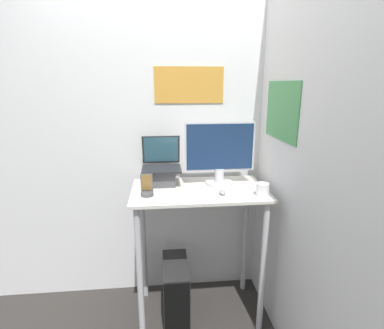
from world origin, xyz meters
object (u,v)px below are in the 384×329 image
(monitor, at_px, (220,155))
(keyboard, at_px, (190,195))
(mouse, at_px, (222,192))
(computer_tower, at_px, (176,291))
(laptop, at_px, (162,172))
(cell_phone, at_px, (147,190))

(monitor, distance_m, keyboard, 0.39)
(mouse, distance_m, computer_tower, 0.87)
(monitor, bearing_deg, mouse, -95.17)
(computer_tower, bearing_deg, laptop, 113.60)
(keyboard, relative_size, cell_phone, 2.16)
(mouse, xyz_separation_m, cell_phone, (-0.50, 0.03, 0.02))
(laptop, xyz_separation_m, computer_tower, (0.08, -0.19, -0.89))
(monitor, distance_m, computer_tower, 1.08)
(computer_tower, bearing_deg, cell_phone, -167.69)
(laptop, height_order, cell_phone, laptop)
(laptop, height_order, mouse, laptop)
(laptop, bearing_deg, mouse, -32.92)
(keyboard, distance_m, cell_phone, 0.29)
(monitor, relative_size, keyboard, 1.54)
(cell_phone, distance_m, computer_tower, 0.85)
(monitor, xyz_separation_m, cell_phone, (-0.52, -0.18, -0.18))
(laptop, bearing_deg, computer_tower, -66.40)
(mouse, relative_size, computer_tower, 0.14)
(keyboard, bearing_deg, laptop, 123.52)
(keyboard, xyz_separation_m, mouse, (0.22, 0.02, 0.01))
(laptop, bearing_deg, cell_phone, -113.38)
(monitor, relative_size, computer_tower, 1.10)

